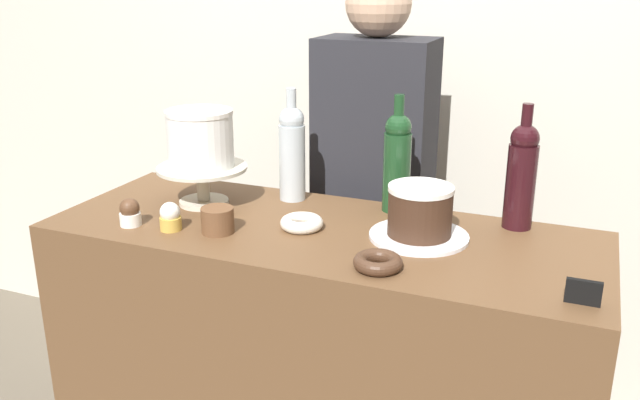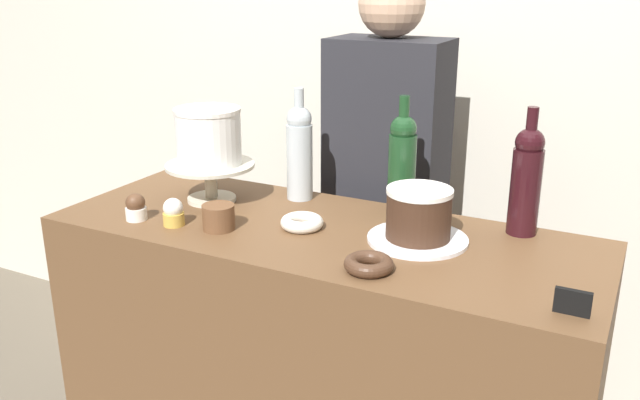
{
  "view_description": "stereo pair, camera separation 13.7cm",
  "coord_description": "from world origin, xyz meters",
  "px_view_note": "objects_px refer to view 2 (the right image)",
  "views": [
    {
      "loc": [
        0.62,
        -1.5,
        1.59
      ],
      "look_at": [
        0.0,
        0.0,
        1.04
      ],
      "focal_mm": 37.71,
      "sensor_mm": 36.0,
      "label": 1
    },
    {
      "loc": [
        0.74,
        -1.44,
        1.59
      ],
      "look_at": [
        0.0,
        0.0,
        1.04
      ],
      "focal_mm": 37.71,
      "sensor_mm": 36.0,
      "label": 2
    }
  ],
  "objects_px": {
    "cake_stand_pedestal": "(211,175)",
    "cupcake_vanilla": "(173,213)",
    "cupcake_chocolate": "(136,207)",
    "wine_bottle_dark_red": "(526,179)",
    "white_layer_cake": "(208,136)",
    "wine_bottle_clear": "(299,151)",
    "barista_figure": "(385,213)",
    "price_sign_chalkboard": "(573,302)",
    "wine_bottle_green": "(402,162)",
    "chocolate_round_cake": "(419,213)",
    "donut_chocolate": "(369,264)",
    "donut_sugar": "(302,222)",
    "cookie_stack": "(219,217)"
  },
  "relations": [
    {
      "from": "wine_bottle_dark_red",
      "to": "cupcake_vanilla",
      "type": "xyz_separation_m",
      "value": [
        -0.82,
        -0.36,
        -0.11
      ]
    },
    {
      "from": "cupcake_chocolate",
      "to": "price_sign_chalkboard",
      "type": "height_order",
      "value": "cupcake_chocolate"
    },
    {
      "from": "cake_stand_pedestal",
      "to": "cookie_stack",
      "type": "relative_size",
      "value": 3.04
    },
    {
      "from": "cupcake_chocolate",
      "to": "wine_bottle_dark_red",
      "type": "bearing_deg",
      "value": 21.72
    },
    {
      "from": "cake_stand_pedestal",
      "to": "chocolate_round_cake",
      "type": "bearing_deg",
      "value": -1.86
    },
    {
      "from": "white_layer_cake",
      "to": "wine_bottle_dark_red",
      "type": "bearing_deg",
      "value": 10.15
    },
    {
      "from": "wine_bottle_dark_red",
      "to": "price_sign_chalkboard",
      "type": "xyz_separation_m",
      "value": [
        0.18,
        -0.39,
        -0.12
      ]
    },
    {
      "from": "donut_sugar",
      "to": "wine_bottle_green",
      "type": "bearing_deg",
      "value": 51.44
    },
    {
      "from": "wine_bottle_clear",
      "to": "white_layer_cake",
      "type": "bearing_deg",
      "value": -147.3
    },
    {
      "from": "wine_bottle_green",
      "to": "cookie_stack",
      "type": "relative_size",
      "value": 3.87
    },
    {
      "from": "cake_stand_pedestal",
      "to": "cupcake_chocolate",
      "type": "height_order",
      "value": "cake_stand_pedestal"
    },
    {
      "from": "donut_chocolate",
      "to": "cookie_stack",
      "type": "xyz_separation_m",
      "value": [
        -0.45,
        0.06,
        0.02
      ]
    },
    {
      "from": "chocolate_round_cake",
      "to": "donut_sugar",
      "type": "xyz_separation_m",
      "value": [
        -0.3,
        -0.05,
        -0.06
      ]
    },
    {
      "from": "cupcake_chocolate",
      "to": "price_sign_chalkboard",
      "type": "distance_m",
      "value": 1.12
    },
    {
      "from": "cookie_stack",
      "to": "cake_stand_pedestal",
      "type": "bearing_deg",
      "value": 130.47
    },
    {
      "from": "cupcake_chocolate",
      "to": "price_sign_chalkboard",
      "type": "bearing_deg",
      "value": -0.97
    },
    {
      "from": "cake_stand_pedestal",
      "to": "wine_bottle_clear",
      "type": "relative_size",
      "value": 0.79
    },
    {
      "from": "cupcake_vanilla",
      "to": "price_sign_chalkboard",
      "type": "relative_size",
      "value": 1.06
    },
    {
      "from": "barista_figure",
      "to": "wine_bottle_green",
      "type": "bearing_deg",
      "value": -60.93
    },
    {
      "from": "chocolate_round_cake",
      "to": "barista_figure",
      "type": "xyz_separation_m",
      "value": [
        -0.27,
        0.45,
        -0.19
      ]
    },
    {
      "from": "cookie_stack",
      "to": "donut_chocolate",
      "type": "bearing_deg",
      "value": -7.45
    },
    {
      "from": "barista_figure",
      "to": "cupcake_chocolate",
      "type": "bearing_deg",
      "value": -125.02
    },
    {
      "from": "cupcake_vanilla",
      "to": "donut_sugar",
      "type": "xyz_separation_m",
      "value": [
        0.31,
        0.14,
        -0.02
      ]
    },
    {
      "from": "wine_bottle_clear",
      "to": "cupcake_vanilla",
      "type": "xyz_separation_m",
      "value": [
        -0.19,
        -0.35,
        -0.11
      ]
    },
    {
      "from": "cake_stand_pedestal",
      "to": "chocolate_round_cake",
      "type": "xyz_separation_m",
      "value": [
        0.64,
        -0.02,
        -0.0
      ]
    },
    {
      "from": "chocolate_round_cake",
      "to": "price_sign_chalkboard",
      "type": "distance_m",
      "value": 0.45
    },
    {
      "from": "cupcake_vanilla",
      "to": "barista_figure",
      "type": "relative_size",
      "value": 0.05
    },
    {
      "from": "wine_bottle_clear",
      "to": "cupcake_vanilla",
      "type": "relative_size",
      "value": 4.38
    },
    {
      "from": "wine_bottle_clear",
      "to": "wine_bottle_green",
      "type": "relative_size",
      "value": 1.0
    },
    {
      "from": "wine_bottle_clear",
      "to": "wine_bottle_green",
      "type": "bearing_deg",
      "value": 3.4
    },
    {
      "from": "wine_bottle_dark_red",
      "to": "cupcake_chocolate",
      "type": "xyz_separation_m",
      "value": [
        -0.94,
        -0.37,
        -0.11
      ]
    },
    {
      "from": "wine_bottle_clear",
      "to": "price_sign_chalkboard",
      "type": "xyz_separation_m",
      "value": [
        0.81,
        -0.38,
        -0.12
      ]
    },
    {
      "from": "price_sign_chalkboard",
      "to": "cupcake_chocolate",
      "type": "bearing_deg",
      "value": 179.03
    },
    {
      "from": "wine_bottle_clear",
      "to": "wine_bottle_dark_red",
      "type": "distance_m",
      "value": 0.64
    },
    {
      "from": "wine_bottle_clear",
      "to": "barista_figure",
      "type": "xyz_separation_m",
      "value": [
        0.16,
        0.29,
        -0.26
      ]
    },
    {
      "from": "chocolate_round_cake",
      "to": "cookie_stack",
      "type": "xyz_separation_m",
      "value": [
        -0.49,
        -0.16,
        -0.04
      ]
    },
    {
      "from": "donut_sugar",
      "to": "barista_figure",
      "type": "relative_size",
      "value": 0.07
    },
    {
      "from": "wine_bottle_clear",
      "to": "donut_sugar",
      "type": "relative_size",
      "value": 2.91
    },
    {
      "from": "cupcake_chocolate",
      "to": "donut_chocolate",
      "type": "xyz_separation_m",
      "value": [
        0.69,
        -0.01,
        -0.02
      ]
    },
    {
      "from": "chocolate_round_cake",
      "to": "wine_bottle_clear",
      "type": "relative_size",
      "value": 0.5
    },
    {
      "from": "wine_bottle_dark_red",
      "to": "price_sign_chalkboard",
      "type": "height_order",
      "value": "wine_bottle_dark_red"
    },
    {
      "from": "cookie_stack",
      "to": "cupcake_chocolate",
      "type": "bearing_deg",
      "value": -169.67
    },
    {
      "from": "wine_bottle_dark_red",
      "to": "donut_chocolate",
      "type": "distance_m",
      "value": 0.48
    },
    {
      "from": "cake_stand_pedestal",
      "to": "cupcake_vanilla",
      "type": "relative_size",
      "value": 3.44
    },
    {
      "from": "wine_bottle_dark_red",
      "to": "barista_figure",
      "type": "bearing_deg",
      "value": 149.97
    },
    {
      "from": "cake_stand_pedestal",
      "to": "white_layer_cake",
      "type": "xyz_separation_m",
      "value": [
        0.0,
        -0.0,
        0.11
      ]
    },
    {
      "from": "barista_figure",
      "to": "price_sign_chalkboard",
      "type": "bearing_deg",
      "value": -45.6
    },
    {
      "from": "white_layer_cake",
      "to": "wine_bottle_green",
      "type": "bearing_deg",
      "value": 16.71
    },
    {
      "from": "wine_bottle_clear",
      "to": "wine_bottle_dark_red",
      "type": "xyz_separation_m",
      "value": [
        0.64,
        0.01,
        0.0
      ]
    },
    {
      "from": "cupcake_vanilla",
      "to": "cupcake_chocolate",
      "type": "bearing_deg",
      "value": -173.59
    }
  ]
}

